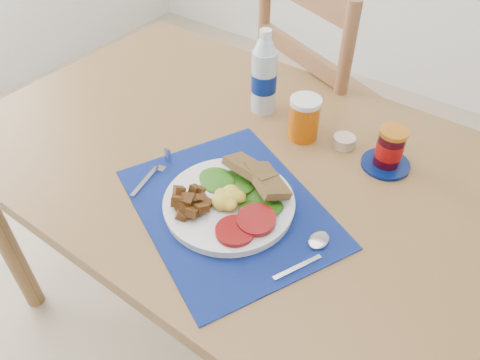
% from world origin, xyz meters
% --- Properties ---
extents(ground, '(4.00, 4.00, 0.00)m').
position_xyz_m(ground, '(0.00, 0.00, 0.00)').
color(ground, tan).
rests_on(ground, ground).
extents(table, '(1.40, 0.90, 0.75)m').
position_xyz_m(table, '(0.00, 0.20, 0.67)').
color(table, brown).
rests_on(table, ground).
extents(chair_far, '(0.59, 0.58, 1.24)m').
position_xyz_m(chair_far, '(-0.07, 0.80, 0.62)').
color(chair_far, brown).
rests_on(chair_far, ground).
extents(placemat, '(0.57, 0.52, 0.00)m').
position_xyz_m(placemat, '(0.09, 0.04, 0.75)').
color(placemat, '#040D32').
rests_on(placemat, table).
extents(breakfast_plate, '(0.28, 0.28, 0.07)m').
position_xyz_m(breakfast_plate, '(0.09, 0.03, 0.77)').
color(breakfast_plate, silver).
rests_on(breakfast_plate, placemat).
extents(fork, '(0.03, 0.15, 0.00)m').
position_xyz_m(fork, '(-0.11, 0.02, 0.76)').
color(fork, '#B2B5BA').
rests_on(fork, placemat).
extents(spoon, '(0.05, 0.16, 0.00)m').
position_xyz_m(spoon, '(0.30, 0.04, 0.76)').
color(spoon, '#B2B5BA').
rests_on(spoon, placemat).
extents(water_bottle, '(0.07, 0.07, 0.23)m').
position_xyz_m(water_bottle, '(-0.06, 0.40, 0.85)').
color(water_bottle, '#ADBFCC').
rests_on(water_bottle, table).
extents(juice_glass, '(0.08, 0.08, 0.11)m').
position_xyz_m(juice_glass, '(0.09, 0.35, 0.80)').
color(juice_glass, '#B04B04').
rests_on(juice_glass, table).
extents(ramekin, '(0.06, 0.06, 0.03)m').
position_xyz_m(ramekin, '(0.19, 0.38, 0.76)').
color(ramekin, '#C1AB8D').
rests_on(ramekin, table).
extents(jam_on_saucer, '(0.12, 0.12, 0.10)m').
position_xyz_m(jam_on_saucer, '(0.31, 0.37, 0.80)').
color(jam_on_saucer, '#04154F').
rests_on(jam_on_saucer, table).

